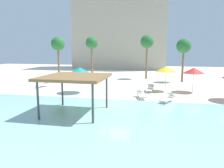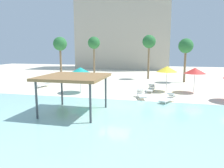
{
  "view_description": "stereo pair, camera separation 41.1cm",
  "coord_description": "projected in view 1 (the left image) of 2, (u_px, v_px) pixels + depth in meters",
  "views": [
    {
      "loc": [
        3.3,
        -16.63,
        4.39
      ],
      "look_at": [
        -0.64,
        2.0,
        1.3
      ],
      "focal_mm": 35.07,
      "sensor_mm": 36.0,
      "label": 1
    },
    {
      "loc": [
        3.7,
        -16.54,
        4.39
      ],
      "look_at": [
        -0.64,
        2.0,
        1.3
      ],
      "focal_mm": 35.07,
      "sensor_mm": 36.0,
      "label": 2
    }
  ],
  "objects": [
    {
      "name": "ground_plane",
      "position": [
        115.0,
        104.0,
        17.44
      ],
      "size": [
        80.0,
        80.0,
        0.0
      ],
      "primitive_type": "plane",
      "color": "beige"
    },
    {
      "name": "lagoon_water",
      "position": [
        97.0,
        127.0,
        12.36
      ],
      "size": [
        44.0,
        13.5,
        0.04
      ],
      "primitive_type": "cube",
      "color": "#99D1C6",
      "rests_on": "ground"
    },
    {
      "name": "shade_pavilion",
      "position": [
        75.0,
        78.0,
        14.6
      ],
      "size": [
        4.22,
        4.22,
        2.6
      ],
      "color": "#42474C",
      "rests_on": "ground"
    },
    {
      "name": "beach_umbrella_red_1",
      "position": [
        194.0,
        70.0,
        21.98
      ],
      "size": [
        2.12,
        2.12,
        2.51
      ],
      "color": "silver",
      "rests_on": "ground"
    },
    {
      "name": "beach_umbrella_yellow_2",
      "position": [
        166.0,
        69.0,
        22.51
      ],
      "size": [
        2.12,
        2.12,
        2.62
      ],
      "color": "silver",
      "rests_on": "ground"
    },
    {
      "name": "beach_umbrella_teal_3",
      "position": [
        80.0,
        71.0,
        21.67
      ],
      "size": [
        2.33,
        2.33,
        2.56
      ],
      "color": "silver",
      "rests_on": "ground"
    },
    {
      "name": "lounge_chair_0",
      "position": [
        150.0,
        88.0,
        22.55
      ],
      "size": [
        0.79,
        1.95,
        0.74
      ],
      "rotation": [
        0.0,
        0.0,
        -1.67
      ],
      "color": "white",
      "rests_on": "ground"
    },
    {
      "name": "lounge_chair_2",
      "position": [
        43.0,
        84.0,
        25.26
      ],
      "size": [
        1.02,
        1.98,
        0.74
      ],
      "rotation": [
        0.0,
        0.0,
        -1.8
      ],
      "color": "white",
      "rests_on": "ground"
    },
    {
      "name": "lounge_chair_3",
      "position": [
        168.0,
        98.0,
        18.1
      ],
      "size": [
        1.43,
        1.95,
        0.74
      ],
      "rotation": [
        0.0,
        0.0,
        -2.07
      ],
      "color": "white",
      "rests_on": "ground"
    },
    {
      "name": "lounge_chair_5",
      "position": [
        141.0,
        94.0,
        19.66
      ],
      "size": [
        1.07,
        1.99,
        0.74
      ],
      "rotation": [
        0.0,
        0.0,
        -1.31
      ],
      "color": "white",
      "rests_on": "ground"
    },
    {
      "name": "palm_tree_0",
      "position": [
        184.0,
        47.0,
        28.4
      ],
      "size": [
        1.9,
        1.9,
        5.7
      ],
      "color": "brown",
      "rests_on": "ground"
    },
    {
      "name": "palm_tree_1",
      "position": [
        147.0,
        43.0,
        31.43
      ],
      "size": [
        1.9,
        1.9,
        6.34
      ],
      "color": "brown",
      "rests_on": "ground"
    },
    {
      "name": "palm_tree_2",
      "position": [
        92.0,
        44.0,
        33.98
      ],
      "size": [
        1.9,
        1.9,
        6.24
      ],
      "color": "brown",
      "rests_on": "ground"
    },
    {
      "name": "palm_tree_3",
      "position": [
        58.0,
        45.0,
        30.22
      ],
      "size": [
        1.9,
        1.9,
        6.0
      ],
      "color": "brown",
      "rests_on": "ground"
    },
    {
      "name": "hotel_block_0",
      "position": [
        121.0,
        28.0,
        48.35
      ],
      "size": [
        19.96,
        8.26,
        17.64
      ],
      "primitive_type": "cube",
      "color": "#B2A893",
      "rests_on": "ground"
    }
  ]
}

